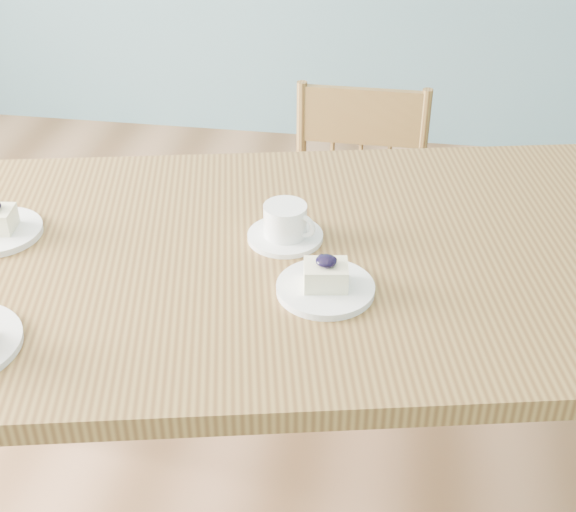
{
  "coord_description": "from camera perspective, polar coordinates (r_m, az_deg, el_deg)",
  "views": [
    {
      "loc": [
        0.41,
        -1.13,
        1.7
      ],
      "look_at": [
        0.2,
        0.22,
        0.79
      ],
      "focal_mm": 50.0,
      "sensor_mm": 36.0,
      "label": 1
    }
  ],
  "objects": [
    {
      "name": "coffee_cup",
      "position": [
        1.61,
        -0.16,
        2.21
      ],
      "size": [
        0.15,
        0.15,
        0.08
      ],
      "rotation": [
        0.0,
        0.0,
        -0.39
      ],
      "color": "white",
      "rests_on": "dining_table"
    },
    {
      "name": "dining_table",
      "position": [
        1.63,
        -0.79,
        -2.17
      ],
      "size": [
        1.71,
        1.2,
        0.83
      ],
      "rotation": [
        0.0,
        0.0,
        0.22
      ],
      "color": "olive",
      "rests_on": "ground"
    },
    {
      "name": "room",
      "position": [
        1.25,
        -11.26,
        16.7
      ],
      "size": [
        5.01,
        5.01,
        2.71
      ],
      "color": "#A8744E",
      "rests_on": "ground"
    },
    {
      "name": "dining_chair",
      "position": [
        2.38,
        4.69,
        1.43
      ],
      "size": [
        0.39,
        0.37,
        0.86
      ],
      "rotation": [
        0.0,
        0.0,
        -0.0
      ],
      "color": "olive",
      "rests_on": "ground"
    },
    {
      "name": "cheesecake_plate_near",
      "position": [
        1.46,
        2.69,
        -1.91
      ],
      "size": [
        0.18,
        0.18,
        0.08
      ],
      "rotation": [
        0.0,
        0.0,
        0.15
      ],
      "color": "white",
      "rests_on": "dining_table"
    }
  ]
}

